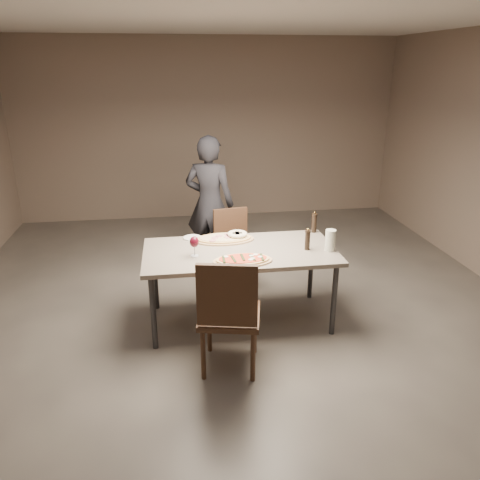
{
  "coord_description": "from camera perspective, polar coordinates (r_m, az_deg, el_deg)",
  "views": [
    {
      "loc": [
        -0.6,
        -4.03,
        2.39
      ],
      "look_at": [
        0.0,
        0.0,
        0.85
      ],
      "focal_mm": 35.0,
      "sensor_mm": 36.0,
      "label": 1
    }
  ],
  "objects": [
    {
      "name": "pepper_mill_right",
      "position": [
        4.88,
        9.03,
        2.12
      ],
      "size": [
        0.06,
        0.06,
        0.22
      ],
      "rotation": [
        0.0,
        0.0,
        0.17
      ],
      "color": "black",
      "rests_on": "dining_table"
    },
    {
      "name": "pepper_mill_left",
      "position": [
        4.41,
        8.23,
        0.05
      ],
      "size": [
        0.05,
        0.05,
        0.21
      ],
      "rotation": [
        0.0,
        0.0,
        -0.22
      ],
      "color": "black",
      "rests_on": "dining_table"
    },
    {
      "name": "chair_far",
      "position": [
        5.28,
        -0.85,
        -0.41
      ],
      "size": [
        0.47,
        0.47,
        0.87
      ],
      "rotation": [
        0.0,
        0.0,
        3.29
      ],
      "color": "#40291A",
      "rests_on": "ground"
    },
    {
      "name": "dining_table",
      "position": [
        4.41,
        -0.0,
        -1.91
      ],
      "size": [
        1.8,
        0.9,
        0.75
      ],
      "color": "gray",
      "rests_on": "ground"
    },
    {
      "name": "wine_glass",
      "position": [
        4.22,
        -5.6,
        -0.31
      ],
      "size": [
        0.08,
        0.08,
        0.19
      ],
      "rotation": [
        0.0,
        0.0,
        -0.03
      ],
      "color": "silver",
      "rests_on": "dining_table"
    },
    {
      "name": "chair_near",
      "position": [
        3.71,
        -1.39,
        -8.6
      ],
      "size": [
        0.57,
        0.57,
        1.02
      ],
      "rotation": [
        0.0,
        0.0,
        -0.21
      ],
      "color": "#40291A",
      "rests_on": "ground"
    },
    {
      "name": "side_plate",
      "position": [
        4.7,
        -5.82,
        0.28
      ],
      "size": [
        0.18,
        0.18,
        0.01
      ],
      "rotation": [
        0.0,
        0.0,
        -0.27
      ],
      "color": "white",
      "rests_on": "dining_table"
    },
    {
      "name": "oil_dish",
      "position": [
        4.18,
        -0.49,
        -2.26
      ],
      "size": [
        0.13,
        0.13,
        0.02
      ],
      "rotation": [
        0.0,
        0.0,
        -0.35
      ],
      "color": "white",
      "rests_on": "dining_table"
    },
    {
      "name": "room",
      "position": [
        4.19,
        -0.0,
        7.06
      ],
      "size": [
        7.0,
        7.0,
        7.0
      ],
      "color": "#5C564F",
      "rests_on": "ground"
    },
    {
      "name": "bread_basket",
      "position": [
        4.65,
        -0.33,
        0.6
      ],
      "size": [
        0.2,
        0.2,
        0.07
      ],
      "rotation": [
        0.0,
        0.0,
        -0.15
      ],
      "color": "beige",
      "rests_on": "dining_table"
    },
    {
      "name": "ham_pizza",
      "position": [
        4.63,
        -1.95,
        0.16
      ],
      "size": [
        0.59,
        0.33,
        0.04
      ],
      "rotation": [
        0.0,
        0.0,
        -0.28
      ],
      "color": "tan",
      "rests_on": "dining_table"
    },
    {
      "name": "diner",
      "position": [
        5.63,
        -3.72,
        4.43
      ],
      "size": [
        0.7,
        0.59,
        1.63
      ],
      "primitive_type": "imported",
      "rotation": [
        0.0,
        0.0,
        2.74
      ],
      "color": "black",
      "rests_on": "ground"
    },
    {
      "name": "zucchini_pizza",
      "position": [
        4.13,
        0.37,
        -2.43
      ],
      "size": [
        0.53,
        0.29,
        0.05
      ],
      "rotation": [
        0.0,
        0.0,
        -0.27
      ],
      "color": "tan",
      "rests_on": "dining_table"
    },
    {
      "name": "carafe",
      "position": [
        4.42,
        10.95,
        -0.03
      ],
      "size": [
        0.1,
        0.1,
        0.2
      ],
      "rotation": [
        0.0,
        0.0,
        -0.13
      ],
      "color": "silver",
      "rests_on": "dining_table"
    }
  ]
}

